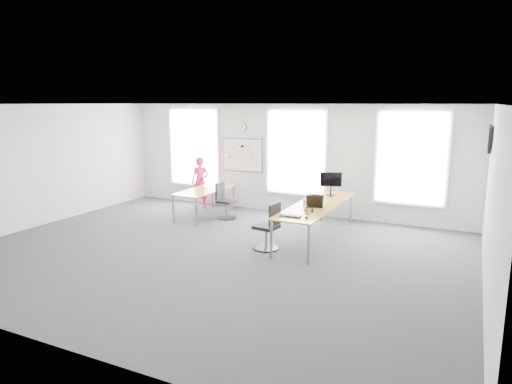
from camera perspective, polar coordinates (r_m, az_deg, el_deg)
The scene contains 24 objects.
floor at distance 9.48m, azimuth -5.51°, elevation -7.59°, with size 10.00×10.00×0.00m, color #29292E.
ceiling at distance 8.98m, azimuth -5.87°, elevation 10.85°, with size 10.00×10.00×0.00m, color white.
wall_back at distance 12.66m, azimuth 3.80°, elevation 4.14°, with size 10.00×10.00×0.00m, color silver.
wall_front at distance 6.15m, azimuth -25.53°, elevation -4.42°, with size 10.00×10.00×0.00m, color silver.
wall_left at distance 12.45m, azimuth -25.77°, elevation 2.94°, with size 10.00×10.00×0.00m, color silver.
wall_right at distance 7.81m, azimuth 27.45°, elevation -1.46°, with size 10.00×10.00×0.00m, color silver.
window_left at distance 14.01m, azimuth -7.74°, elevation 5.55°, with size 1.60×0.06×2.20m, color silver.
window_mid at distance 12.50m, azimuth 5.04°, elevation 4.95°, with size 1.60×0.06×2.20m, color silver.
window_right at distance 11.79m, azimuth 18.83°, elevation 4.03°, with size 1.60×0.06×2.20m, color silver.
desk_right at distance 10.23m, azimuth 7.57°, elevation -1.82°, with size 0.89×3.34×0.81m.
desk_left at distance 12.33m, azimuth -6.40°, elevation 0.07°, with size 0.82×2.05×0.75m.
chair_right at distance 9.53m, azimuth 1.59°, elevation -4.68°, with size 0.54×0.54×1.00m.
chair_left at distance 12.13m, azimuth -3.94°, elevation -1.36°, with size 0.51×0.51×0.95m.
person at distance 13.42m, azimuth -7.01°, elevation 1.22°, with size 0.54×0.36×1.49m, color #EF276C.
whiteboard at distance 13.19m, azimuth -1.71°, elevation 4.65°, with size 1.20×0.03×0.90m, color white.
wall_clock at distance 13.12m, azimuth -1.73°, elevation 8.13°, with size 0.30×0.30×0.04m, color gray.
tv at distance 10.69m, azimuth 27.21°, elevation 5.97°, with size 0.06×0.90×0.55m, color black.
keyboard at distance 9.05m, azimuth 4.34°, elevation -3.04°, with size 0.43×0.15×0.02m, color black.
mouse at distance 8.96m, azimuth 6.35°, elevation -3.15°, with size 0.08×0.12×0.05m, color black.
lens_cap at distance 9.26m, azimuth 6.49°, elevation -2.79°, with size 0.07×0.07×0.01m, color black.
headphones at distance 9.45m, azimuth 6.65°, elevation -2.22°, with size 0.19×0.10×0.11m.
laptop_sleeve at distance 9.85m, azimuth 7.39°, elevation -1.17°, with size 0.35×0.20×0.28m.
paper_stack at distance 10.22m, azimuth 6.90°, elevation -1.15°, with size 0.36×0.27×0.12m, color beige.
monitor at distance 11.13m, azimuth 9.35°, elevation 1.28°, with size 0.51×0.22×0.58m.
Camera 1 is at (4.70, -7.66, 3.03)m, focal length 32.00 mm.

